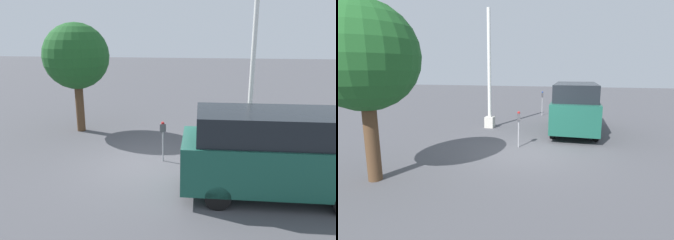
% 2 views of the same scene
% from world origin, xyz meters
% --- Properties ---
extents(ground_plane, '(80.00, 80.00, 0.00)m').
position_xyz_m(ground_plane, '(0.00, 0.00, 0.00)').
color(ground_plane, '#4C4C51').
extents(parking_meter_near, '(0.22, 0.15, 1.37)m').
position_xyz_m(parking_meter_near, '(0.50, 0.41, 1.01)').
color(parking_meter_near, '#9E9EA3').
rests_on(parking_meter_near, ground).
extents(parking_meter_far, '(0.22, 0.15, 1.54)m').
position_xyz_m(parking_meter_far, '(7.92, 0.49, 1.14)').
color(parking_meter_far, '#9E9EA3').
rests_on(parking_meter_far, ground).
extents(lamp_post, '(0.44, 0.44, 5.75)m').
position_xyz_m(lamp_post, '(3.55, 2.57, 1.98)').
color(lamp_post, beige).
rests_on(lamp_post, ground).
extents(parked_van, '(4.86, 2.00, 2.28)m').
position_xyz_m(parked_van, '(3.65, -1.57, 1.21)').
color(parked_van, '#195142').
rests_on(parked_van, ground).
extents(street_tree, '(2.69, 2.69, 4.53)m').
position_xyz_m(street_tree, '(-3.43, 3.41, 3.16)').
color(street_tree, '#513823').
rests_on(street_tree, ground).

